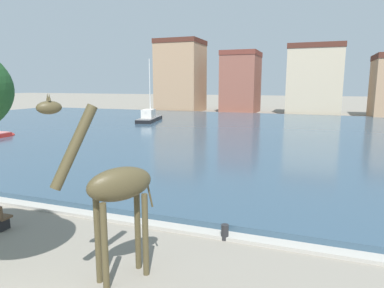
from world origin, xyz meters
The scene contains 8 objects.
harbor_water centered at (0.00, 28.84, 0.17)m, with size 90.66×44.26×0.34m, color #334C60.
quay_edge_coping centered at (0.00, 6.46, 0.06)m, with size 90.66×0.50×0.12m, color #ADA89E.
giraffe_statue centered at (1.64, 3.18, 2.40)m, with size 1.79×2.45×4.70m.
sailboat_black centered at (-13.56, 34.76, 0.60)m, with size 3.32×7.57×7.95m.
mooring_bollard centered at (3.59, 6.31, 0.25)m, with size 0.24×0.24×0.50m, color #232326.
townhouse_narrow_midrow centered at (-17.51, 54.75, 6.34)m, with size 7.80×7.26×12.65m.
townhouse_end_terrace centered at (-6.69, 55.97, 5.22)m, with size 6.04×7.52×10.41m.
townhouse_corner_house centered at (5.39, 54.82, 5.51)m, with size 8.31×7.00×11.00m.
Camera 1 is at (6.11, -3.59, 4.88)m, focal length 31.91 mm.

